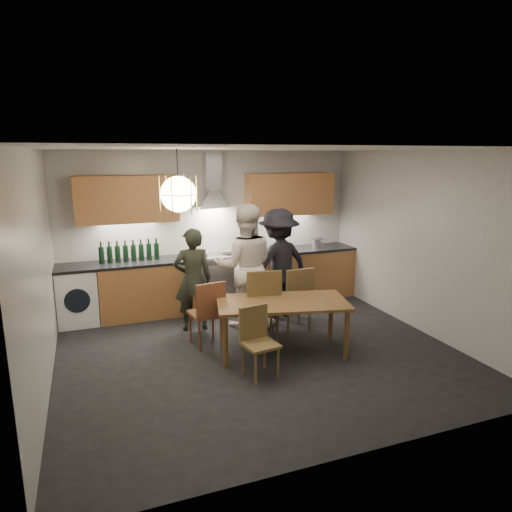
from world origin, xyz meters
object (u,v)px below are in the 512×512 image
object	(u,v)px
person_right	(278,264)
wine_bottles	(129,251)
person_left	(193,280)
dining_table	(282,307)
chair_front	(257,337)
person_mid	(245,266)
mixing_bowl	(278,249)
stock_pot	(317,243)
chair_back_left	(208,310)

from	to	relation	value
person_right	wine_bottles	bearing A→B (deg)	-34.14
person_left	dining_table	bearing A→B (deg)	132.11
chair_front	person_right	bearing A→B (deg)	50.28
chair_front	person_mid	distance (m)	1.64
person_right	mixing_bowl	bearing A→B (deg)	-126.87
person_right	chair_front	bearing A→B (deg)	46.09
mixing_bowl	wine_bottles	size ratio (longest dim) A/B	0.29
person_mid	stock_pot	size ratio (longest dim) A/B	8.48
dining_table	stock_pot	distance (m)	2.63
chair_back_left	person_left	distance (m)	0.73
dining_table	chair_front	xyz separation A→B (m)	(-0.52, -0.45, -0.15)
person_left	mixing_bowl	world-z (taller)	person_left
chair_front	person_mid	world-z (taller)	person_mid
person_mid	person_right	xyz separation A→B (m)	(0.62, 0.20, -0.06)
chair_back_left	person_right	size ratio (longest dim) A/B	0.53
mixing_bowl	wine_bottles	distance (m)	2.49
mixing_bowl	chair_back_left	bearing A→B (deg)	-138.04
person_left	person_right	size ratio (longest dim) A/B	0.88
person_right	person_mid	bearing A→B (deg)	4.02
person_right	stock_pot	size ratio (longest dim) A/B	7.93
person_left	mixing_bowl	size ratio (longest dim) A/B	5.83
person_left	person_mid	world-z (taller)	person_mid
chair_back_left	person_left	bearing A→B (deg)	-94.79
chair_front	person_right	xyz separation A→B (m)	(1.01, 1.73, 0.39)
chair_back_left	person_mid	bearing A→B (deg)	-149.91
person_right	stock_pot	world-z (taller)	person_right
dining_table	mixing_bowl	xyz separation A→B (m)	(0.80, 1.99, 0.31)
person_mid	stock_pot	distance (m)	1.98
stock_pot	chair_front	bearing A→B (deg)	-129.92
chair_back_left	person_mid	xyz separation A→B (m)	(0.72, 0.57, 0.40)
person_left	stock_pot	bearing A→B (deg)	-154.98
dining_table	person_left	size ratio (longest dim) A/B	1.19
dining_table	person_left	distance (m)	1.50
wine_bottles	chair_back_left	bearing A→B (deg)	-62.15
person_right	wine_bottles	distance (m)	2.33
mixing_bowl	person_left	bearing A→B (deg)	-154.97
person_right	person_left	bearing A→B (deg)	-10.56
dining_table	chair_back_left	world-z (taller)	chair_back_left
dining_table	person_left	world-z (taller)	person_left
dining_table	person_right	world-z (taller)	person_right
person_left	stock_pot	distance (m)	2.63
chair_back_left	wine_bottles	distance (m)	1.87
person_left	mixing_bowl	distance (m)	1.87
chair_back_left	chair_front	world-z (taller)	chair_back_left
dining_table	wine_bottles	world-z (taller)	wine_bottles
person_mid	wine_bottles	bearing A→B (deg)	-16.82
dining_table	wine_bottles	size ratio (longest dim) A/B	1.98
person_mid	chair_back_left	bearing A→B (deg)	54.58
dining_table	chair_front	distance (m)	0.70
dining_table	chair_back_left	bearing A→B (deg)	161.91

